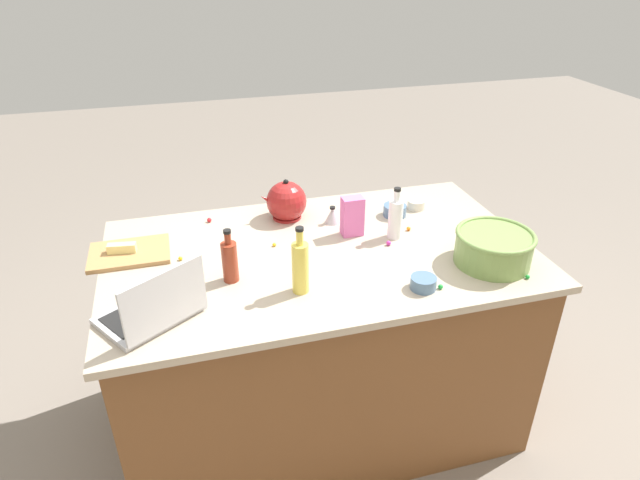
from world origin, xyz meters
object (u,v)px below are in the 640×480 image
object	(u,v)px
kettle	(286,202)
butter_stick_left	(122,248)
ramekin_medium	(423,283)
mixing_bowl_large	(494,247)
kitchen_timer	(332,215)
bottle_vinegar	(395,218)
ramekin_small	(395,210)
bottle_soy	(230,261)
cutting_board	(129,253)
laptop	(154,309)
candy_bag	(352,216)
ramekin_wide	(416,204)
bottle_oil	(300,266)

from	to	relation	value
kettle	butter_stick_left	distance (m)	0.72
butter_stick_left	ramekin_medium	bearing A→B (deg)	153.23
mixing_bowl_large	kitchen_timer	world-z (taller)	mixing_bowl_large
bottle_vinegar	butter_stick_left	bearing A→B (deg)	-7.39
bottle_vinegar	kitchen_timer	world-z (taller)	bottle_vinegar
bottle_vinegar	ramekin_medium	size ratio (longest dim) A/B	2.40
ramekin_medium	butter_stick_left	bearing A→B (deg)	-26.77
bottle_vinegar	ramekin_small	xyz separation A→B (m)	(-0.08, -0.19, -0.06)
ramekin_small	kitchen_timer	distance (m)	0.29
bottle_soy	bottle_vinegar	size ratio (longest dim) A/B	0.93
kettle	cutting_board	world-z (taller)	kettle
bottle_soy	cutting_board	bearing A→B (deg)	-38.13
laptop	candy_bag	size ratio (longest dim) A/B	2.24
cutting_board	mixing_bowl_large	bearing A→B (deg)	162.17
bottle_soy	ramekin_medium	xyz separation A→B (m)	(-0.66, 0.24, -0.06)
ramekin_small	bottle_vinegar	bearing A→B (deg)	67.09
butter_stick_left	ramekin_medium	world-z (taller)	butter_stick_left
ramekin_small	laptop	bearing A→B (deg)	25.92
mixing_bowl_large	ramekin_medium	size ratio (longest dim) A/B	3.21
mixing_bowl_large	ramekin_wide	world-z (taller)	mixing_bowl_large
laptop	ramekin_medium	xyz separation A→B (m)	(-0.93, 0.06, -0.02)
mixing_bowl_large	ramekin_small	distance (m)	0.53
kitchen_timer	ramekin_small	bearing A→B (deg)	177.95
ramekin_medium	mixing_bowl_large	bearing A→B (deg)	-164.42
bottle_oil	ramekin_medium	bearing A→B (deg)	166.41
mixing_bowl_large	ramekin_small	size ratio (longest dim) A/B	2.90
bottle_oil	ramekin_wide	distance (m)	0.86
bottle_vinegar	ramekin_wide	xyz separation A→B (m)	(-0.21, -0.23, -0.07)
ramekin_wide	candy_bag	xyz separation A→B (m)	(0.37, 0.16, 0.06)
ramekin_medium	candy_bag	bearing A→B (deg)	-75.82
mixing_bowl_large	ramekin_medium	xyz separation A→B (m)	(0.33, 0.09, -0.05)
ramekin_wide	ramekin_medium	bearing A→B (deg)	67.73
mixing_bowl_large	kettle	bearing A→B (deg)	-41.03
bottle_oil	kettle	size ratio (longest dim) A/B	1.20
kitchen_timer	bottle_oil	bearing A→B (deg)	61.46
laptop	bottle_soy	bearing A→B (deg)	-146.65
laptop	kitchen_timer	size ratio (longest dim) A/B	4.95
bottle_oil	kitchen_timer	xyz separation A→B (m)	(-0.26, -0.48, -0.07)
bottle_soy	ramekin_small	distance (m)	0.86
cutting_board	kitchen_timer	xyz separation A→B (m)	(-0.86, -0.06, 0.03)
bottle_vinegar	ramekin_medium	bearing A→B (deg)	82.95
mixing_bowl_large	ramekin_medium	distance (m)	0.35
kettle	cutting_board	bearing A→B (deg)	13.10
bottle_oil	butter_stick_left	bearing A→B (deg)	-34.41
ramekin_small	kettle	bearing A→B (deg)	-13.15
cutting_board	kettle	bearing A→B (deg)	-166.90
ramekin_small	kitchen_timer	world-z (taller)	kitchen_timer
laptop	ramekin_wide	world-z (taller)	laptop
bottle_vinegar	candy_bag	distance (m)	0.18
mixing_bowl_large	ramekin_wide	bearing A→B (deg)	-81.51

